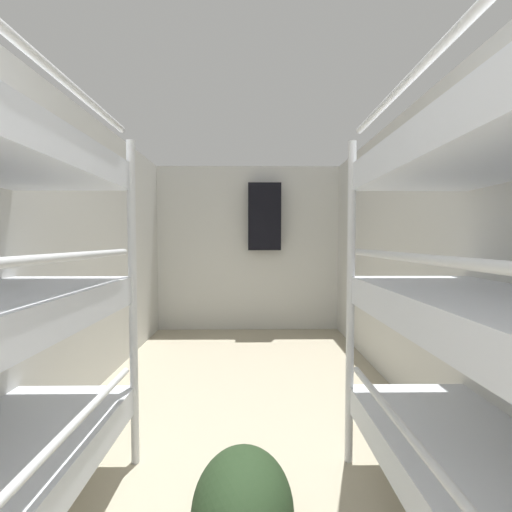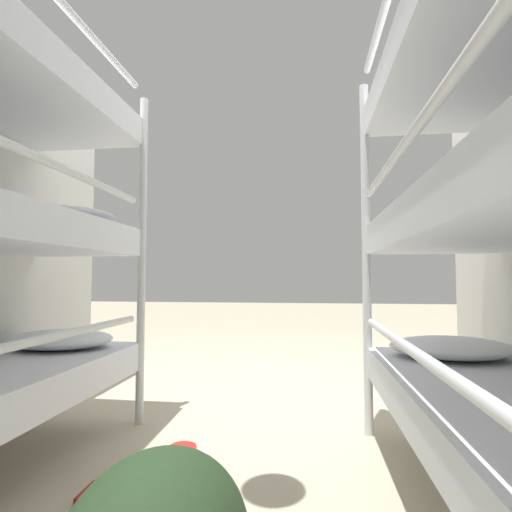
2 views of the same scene
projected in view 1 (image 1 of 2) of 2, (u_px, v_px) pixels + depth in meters
wall_left at (34, 259)px, 2.09m from camera, size 0.06×5.39×2.26m
wall_right at (450, 259)px, 2.12m from camera, size 0.06×5.39×2.26m
wall_back at (248, 249)px, 4.77m from camera, size 2.62×0.06×2.26m
duffel_bag at (243, 507)px, 1.34m from camera, size 0.40×0.53×0.40m
hanging_coat at (264, 217)px, 4.60m from camera, size 0.44×0.12×0.90m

